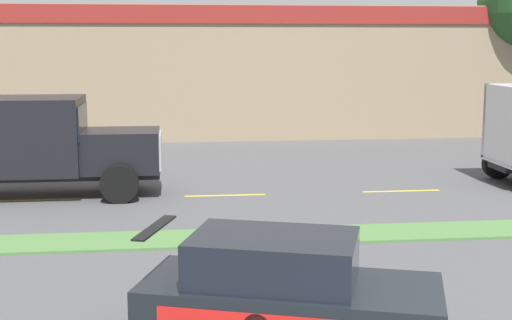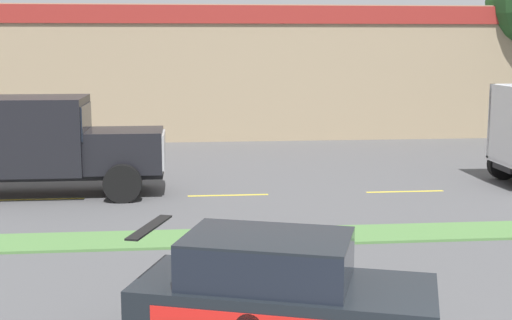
# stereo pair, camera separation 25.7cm
# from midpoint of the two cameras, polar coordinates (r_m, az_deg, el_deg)

# --- Properties ---
(grass_verge) EXTENTS (120.00, 1.48, 0.06)m
(grass_verge) POSITION_cam_midpoint_polar(r_m,az_deg,el_deg) (16.96, 6.18, -5.93)
(grass_verge) COLOR #517F42
(grass_verge) RESTS_ON ground_plane
(centre_line_3) EXTENTS (2.40, 0.14, 0.01)m
(centre_line_3) POSITION_cam_midpoint_polar(r_m,az_deg,el_deg) (21.55, -17.33, -3.06)
(centre_line_3) COLOR yellow
(centre_line_3) RESTS_ON ground_plane
(centre_line_4) EXTENTS (2.40, 0.14, 0.01)m
(centre_line_4) POSITION_cam_midpoint_polar(r_m,az_deg,el_deg) (21.21, -2.83, -2.84)
(centre_line_4) COLOR yellow
(centre_line_4) RESTS_ON ground_plane
(centre_line_5) EXTENTS (2.40, 0.14, 0.01)m
(centre_line_5) POSITION_cam_midpoint_polar(r_m,az_deg,el_deg) (22.22, 11.22, -2.45)
(centre_line_5) COLOR yellow
(centre_line_5) RESTS_ON ground_plane
(rally_car) EXTENTS (4.72, 3.11, 1.75)m
(rally_car) POSITION_cam_midpoint_polar(r_m,az_deg,el_deg) (10.66, 1.66, -10.48)
(rally_car) COLOR black
(rally_car) RESTS_ON ground_plane
(store_building_backdrop) EXTENTS (35.92, 12.10, 6.17)m
(store_building_backdrop) POSITION_cam_midpoint_polar(r_m,az_deg,el_deg) (38.56, 0.95, 7.32)
(store_building_backdrop) COLOR #9E896B
(store_building_backdrop) RESTS_ON ground_plane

